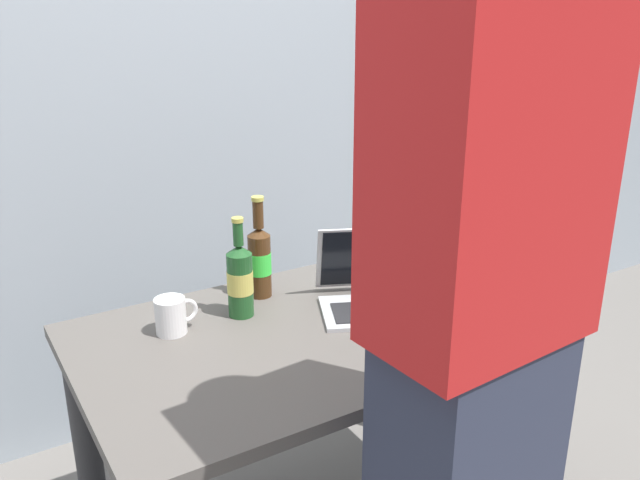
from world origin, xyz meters
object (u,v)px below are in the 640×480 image
object	(u,v)px
person_figure	(474,357)
coffee_mug	(172,316)
beer_bottle_green	(240,279)
laptop	(381,288)
beer_bottle_dark	(259,259)

from	to	relation	value
person_figure	coffee_mug	distance (m)	0.88
beer_bottle_green	person_figure	world-z (taller)	person_figure
laptop	coffee_mug	world-z (taller)	laptop
beer_bottle_green	coffee_mug	xyz separation A→B (m)	(-0.20, -0.00, -0.06)
coffee_mug	laptop	bearing A→B (deg)	-14.14
laptop	coffee_mug	bearing A→B (deg)	165.86
beer_bottle_dark	laptop	bearing A→B (deg)	-41.22
laptop	beer_bottle_green	size ratio (longest dim) A/B	1.53
laptop	beer_bottle_dark	bearing A→B (deg)	138.78
beer_bottle_green	person_figure	distance (m)	0.83
beer_bottle_green	beer_bottle_dark	bearing A→B (deg)	40.52
beer_bottle_dark	beer_bottle_green	distance (m)	0.14
beer_bottle_dark	person_figure	xyz separation A→B (m)	(-0.01, -0.90, 0.11)
beer_bottle_dark	coffee_mug	xyz separation A→B (m)	(-0.31, -0.09, -0.07)
beer_bottle_dark	beer_bottle_green	xyz separation A→B (m)	(-0.11, -0.09, -0.01)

